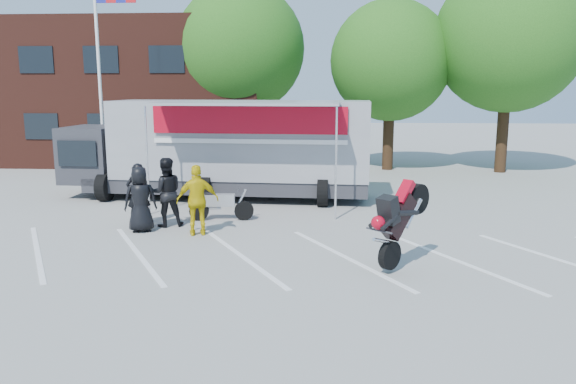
# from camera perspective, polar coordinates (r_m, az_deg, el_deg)

# --- Properties ---
(ground) EXTENTS (100.00, 100.00, 0.00)m
(ground) POSITION_cam_1_polar(r_m,az_deg,el_deg) (12.01, -6.47, -7.83)
(ground) COLOR gray
(ground) RESTS_ON ground
(parking_bay_lines) EXTENTS (18.09, 13.33, 0.01)m
(parking_bay_lines) POSITION_cam_1_polar(r_m,az_deg,el_deg) (12.95, -5.69, -6.41)
(parking_bay_lines) COLOR white
(parking_bay_lines) RESTS_ON ground
(office_building) EXTENTS (18.00, 8.00, 7.00)m
(office_building) POSITION_cam_1_polar(r_m,az_deg,el_deg) (31.61, -18.96, 9.53)
(office_building) COLOR #4C2118
(office_building) RESTS_ON ground
(flagpole) EXTENTS (1.61, 0.12, 8.00)m
(flagpole) POSITION_cam_1_polar(r_m,az_deg,el_deg) (22.82, -18.13, 13.29)
(flagpole) COLOR white
(flagpole) RESTS_ON ground
(tree_left) EXTENTS (6.12, 6.12, 8.64)m
(tree_left) POSITION_cam_1_polar(r_m,az_deg,el_deg) (27.57, -4.89, 14.28)
(tree_left) COLOR #382314
(tree_left) RESTS_ON ground
(tree_mid) EXTENTS (5.44, 5.44, 7.68)m
(tree_mid) POSITION_cam_1_polar(r_m,az_deg,el_deg) (26.40, 10.39, 12.96)
(tree_mid) COLOR #382314
(tree_mid) RESTS_ON ground
(tree_right) EXTENTS (6.46, 6.46, 9.12)m
(tree_right) POSITION_cam_1_polar(r_m,az_deg,el_deg) (26.98, 21.54, 14.35)
(tree_right) COLOR #382314
(tree_right) RESTS_ON ground
(transporter_truck) EXTENTS (10.75, 5.61, 3.34)m
(transporter_truck) POSITION_cam_1_polar(r_m,az_deg,el_deg) (19.56, -6.08, -0.61)
(transporter_truck) COLOR gray
(transporter_truck) RESTS_ON ground
(parked_motorcycle) EXTENTS (1.94, 0.82, 0.99)m
(parked_motorcycle) POSITION_cam_1_polar(r_m,az_deg,el_deg) (16.33, -6.74, -2.86)
(parked_motorcycle) COLOR #B1B1B6
(parked_motorcycle) RESTS_ON ground
(stunt_bike_rider) EXTENTS (1.75, 1.81, 2.01)m
(stunt_bike_rider) POSITION_cam_1_polar(r_m,az_deg,el_deg) (12.45, 12.13, -7.34)
(stunt_bike_rider) COLOR black
(stunt_bike_rider) RESTS_ON ground
(spectator_leather_a) EXTENTS (0.99, 0.80, 1.75)m
(spectator_leather_a) POSITION_cam_1_polar(r_m,az_deg,el_deg) (15.30, -14.77, -0.72)
(spectator_leather_a) COLOR black
(spectator_leather_a) RESTS_ON ground
(spectator_leather_b) EXTENTS (0.74, 0.60, 1.75)m
(spectator_leather_b) POSITION_cam_1_polar(r_m,az_deg,el_deg) (15.99, -14.94, -0.25)
(spectator_leather_b) COLOR black
(spectator_leather_b) RESTS_ON ground
(spectator_leather_c) EXTENTS (1.13, 1.01, 1.91)m
(spectator_leather_c) POSITION_cam_1_polar(r_m,az_deg,el_deg) (15.71, -12.31, -0.02)
(spectator_leather_c) COLOR black
(spectator_leather_c) RESTS_ON ground
(spectator_hivis) EXTENTS (1.16, 0.71, 1.84)m
(spectator_hivis) POSITION_cam_1_polar(r_m,az_deg,el_deg) (14.62, -9.17, -0.84)
(spectator_hivis) COLOR #D8BC0B
(spectator_hivis) RESTS_ON ground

